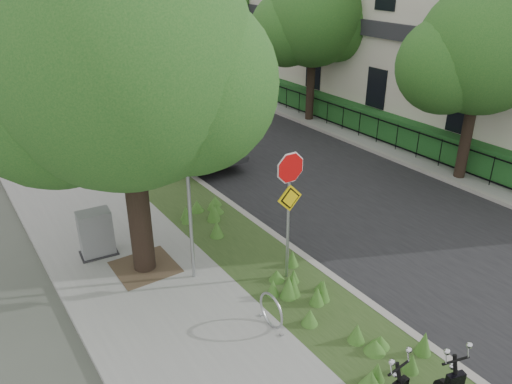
% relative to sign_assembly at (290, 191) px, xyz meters
% --- Properties ---
extents(ground, '(120.00, 120.00, 0.00)m').
position_rel_sign_assembly_xyz_m(ground, '(1.40, -0.58, -2.33)').
color(ground, '#4C5147').
rests_on(ground, ground).
extents(sidewalk_near, '(3.50, 60.00, 0.12)m').
position_rel_sign_assembly_xyz_m(sidewalk_near, '(-2.85, 9.42, -2.27)').
color(sidewalk_near, gray).
rests_on(sidewalk_near, ground).
extents(verge, '(2.00, 60.00, 0.12)m').
position_rel_sign_assembly_xyz_m(verge, '(-0.10, 9.42, -2.27)').
color(verge, '#2A411B').
rests_on(verge, ground).
extents(kerb_near, '(0.20, 60.00, 0.13)m').
position_rel_sign_assembly_xyz_m(kerb_near, '(0.90, 9.42, -2.26)').
color(kerb_near, '#9E9991').
rests_on(kerb_near, ground).
extents(road, '(7.00, 60.00, 0.01)m').
position_rel_sign_assembly_xyz_m(road, '(4.40, 9.42, -2.32)').
color(road, black).
rests_on(road, ground).
extents(kerb_far, '(0.20, 60.00, 0.13)m').
position_rel_sign_assembly_xyz_m(kerb_far, '(7.90, 9.42, -2.26)').
color(kerb_far, '#9E9991').
rests_on(kerb_far, ground).
extents(footpath_far, '(3.20, 60.00, 0.12)m').
position_rel_sign_assembly_xyz_m(footpath_far, '(9.60, 9.42, -2.27)').
color(footpath_far, gray).
rests_on(footpath_far, ground).
extents(street_tree_main, '(6.21, 5.54, 7.66)m').
position_rel_sign_assembly_xyz_m(street_tree_main, '(-2.68, 2.28, 2.48)').
color(street_tree_main, black).
rests_on(street_tree_main, ground).
extents(bare_post, '(0.08, 0.08, 4.00)m').
position_rel_sign_assembly_xyz_m(bare_post, '(-1.80, 1.22, -0.21)').
color(bare_post, '#A5A8AD').
rests_on(bare_post, ground).
extents(bike_hoop, '(0.06, 0.78, 0.77)m').
position_rel_sign_assembly_xyz_m(bike_hoop, '(-1.30, -1.18, -1.83)').
color(bike_hoop, '#A5A8AD').
rests_on(bike_hoop, ground).
extents(sign_assembly, '(0.94, 0.08, 3.22)m').
position_rel_sign_assembly_xyz_m(sign_assembly, '(0.00, 0.00, 0.00)').
color(sign_assembly, '#A5A8AD').
rests_on(sign_assembly, ground).
extents(fence_far, '(0.04, 24.00, 1.00)m').
position_rel_sign_assembly_xyz_m(fence_far, '(8.60, 9.42, -1.66)').
color(fence_far, black).
rests_on(fence_far, ground).
extents(hedge_far, '(1.00, 24.00, 1.10)m').
position_rel_sign_assembly_xyz_m(hedge_far, '(9.30, 9.42, -1.66)').
color(hedge_far, '#1B4D1C').
rests_on(hedge_far, footpath_far).
extents(terrace_houses, '(7.40, 26.40, 8.20)m').
position_rel_sign_assembly_xyz_m(terrace_houses, '(12.89, 9.42, 1.83)').
color(terrace_houses, beige).
rests_on(terrace_houses, ground).
extents(far_tree_a, '(4.60, 4.10, 6.22)m').
position_rel_sign_assembly_xyz_m(far_tree_a, '(8.34, 1.46, 1.80)').
color(far_tree_a, black).
rests_on(far_tree_a, ground).
extents(far_tree_b, '(4.83, 4.31, 6.56)m').
position_rel_sign_assembly_xyz_m(far_tree_b, '(8.34, 9.46, 2.04)').
color(far_tree_b, black).
rests_on(far_tree_b, ground).
extents(far_tree_c, '(4.37, 3.89, 5.93)m').
position_rel_sign_assembly_xyz_m(far_tree_c, '(8.34, 17.46, 1.63)').
color(far_tree_c, black).
rests_on(far_tree_c, ground).
extents(box_truck, '(2.28, 5.41, 2.42)m').
position_rel_sign_assembly_xyz_m(box_truck, '(1.70, 8.46, -0.75)').
color(box_truck, '#262628').
rests_on(box_truck, ground).
extents(utility_cabinet, '(0.94, 0.68, 1.18)m').
position_rel_sign_assembly_xyz_m(utility_cabinet, '(-3.33, 3.43, -1.64)').
color(utility_cabinet, '#262628').
rests_on(utility_cabinet, ground).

